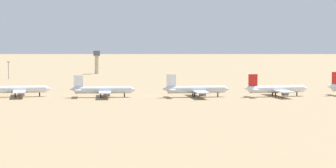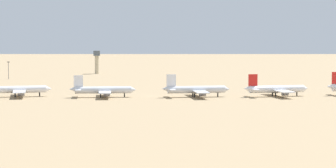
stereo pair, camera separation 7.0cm
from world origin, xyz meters
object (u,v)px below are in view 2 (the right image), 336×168
at_px(parked_jet_white_3, 196,90).
at_px(light_pole_west, 8,69).
at_px(parked_jet_red_4, 276,89).
at_px(parked_jet_navy_1, 17,89).
at_px(parked_jet_white_2, 102,90).
at_px(control_tower, 97,60).

relative_size(parked_jet_white_3, light_pole_west, 2.91).
distance_m(parked_jet_red_4, light_pole_west, 214.22).
height_order(parked_jet_white_3, light_pole_west, light_pole_west).
relative_size(parked_jet_navy_1, parked_jet_white_2, 1.02).
height_order(parked_jet_navy_1, control_tower, control_tower).
relative_size(parked_jet_white_2, light_pole_west, 2.79).
xyz_separation_m(parked_jet_white_3, parked_jet_red_4, (42.85, -0.84, -0.01)).
bearing_deg(control_tower, parked_jet_navy_1, -101.84).
bearing_deg(parked_jet_navy_1, parked_jet_white_2, -14.35).
xyz_separation_m(parked_jet_white_2, control_tower, (-5.20, 196.27, 7.36)).
xyz_separation_m(parked_jet_navy_1, parked_jet_white_3, (93.79, -9.95, 0.08)).
distance_m(parked_jet_white_3, control_tower, 206.93).
bearing_deg(control_tower, light_pole_west, -137.49).
relative_size(parked_jet_white_3, control_tower, 1.98).
bearing_deg(parked_jet_white_3, light_pole_west, 125.60).
height_order(parked_jet_white_2, light_pole_west, light_pole_west).
bearing_deg(light_pole_west, parked_jet_white_3, -50.84).
distance_m(parked_jet_navy_1, control_tower, 193.93).
xyz_separation_m(parked_jet_white_2, parked_jet_red_4, (91.67, -4.19, 0.14)).
xyz_separation_m(control_tower, light_pole_west, (-62.15, -56.97, -3.74)).
xyz_separation_m(parked_jet_white_3, control_tower, (-54.02, 199.62, 7.22)).
relative_size(parked_jet_navy_1, parked_jet_red_4, 0.98).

